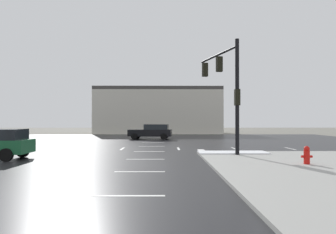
{
  "coord_description": "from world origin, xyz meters",
  "views": [
    {
      "loc": [
        0.97,
        -22.68,
        2.09
      ],
      "look_at": [
        1.31,
        5.21,
        2.32
      ],
      "focal_mm": 34.11,
      "sensor_mm": 36.0,
      "label": 1
    }
  ],
  "objects": [
    {
      "name": "ground_plane",
      "position": [
        0.0,
        0.0,
        0.0
      ],
      "size": [
        120.0,
        120.0,
        0.0
      ],
      "primitive_type": "plane",
      "color": "slate"
    },
    {
      "name": "road_asphalt",
      "position": [
        0.0,
        0.0,
        0.01
      ],
      "size": [
        44.0,
        44.0,
        0.02
      ],
      "primitive_type": "cube",
      "color": "#232326",
      "rests_on": "ground_plane"
    },
    {
      "name": "snow_strip_curbside",
      "position": [
        5.0,
        -4.0,
        0.17
      ],
      "size": [
        4.0,
        1.6,
        0.06
      ],
      "primitive_type": "cube",
      "color": "white",
      "rests_on": "sidewalk_corner"
    },
    {
      "name": "lane_markings",
      "position": [
        1.2,
        -1.38,
        0.02
      ],
      "size": [
        36.15,
        36.15,
        0.01
      ],
      "color": "silver",
      "rests_on": "road_asphalt"
    },
    {
      "name": "traffic_signal_mast",
      "position": [
        4.69,
        -3.61,
        4.42
      ],
      "size": [
        1.57,
        5.19,
        6.47
      ],
      "rotation": [
        0.0,
        0.0,
        1.84
      ],
      "color": "black",
      "rests_on": "sidewalk_corner"
    },
    {
      "name": "fire_hydrant",
      "position": [
        7.25,
        -8.73,
        0.54
      ],
      "size": [
        0.48,
        0.26,
        0.79
      ],
      "color": "red",
      "rests_on": "sidewalk_corner"
    },
    {
      "name": "strip_building_background",
      "position": [
        0.08,
        26.95,
        3.48
      ],
      "size": [
        18.88,
        8.0,
        6.96
      ],
      "color": "beige",
      "rests_on": "ground_plane"
    },
    {
      "name": "sedan_black",
      "position": [
        -0.32,
        10.98,
        0.85
      ],
      "size": [
        4.67,
        2.39,
        1.58
      ],
      "rotation": [
        0.0,
        0.0,
        3.04
      ],
      "color": "black",
      "rests_on": "road_asphalt"
    }
  ]
}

